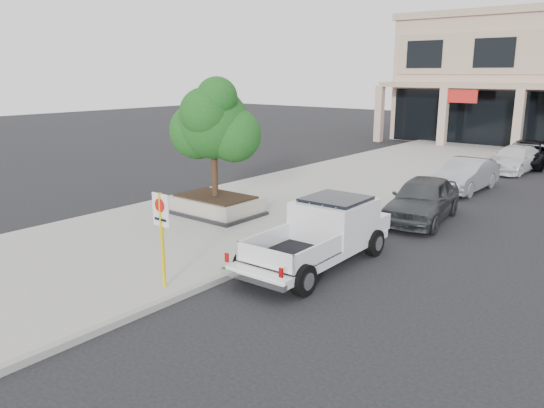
% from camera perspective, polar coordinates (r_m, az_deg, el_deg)
% --- Properties ---
extents(ground, '(120.00, 120.00, 0.00)m').
position_cam_1_polar(ground, '(13.30, 2.09, -8.77)').
color(ground, black).
rests_on(ground, ground).
extents(sidewalk, '(8.00, 52.00, 0.15)m').
position_cam_1_polar(sidewalk, '(21.01, -0.05, -0.01)').
color(sidewalk, gray).
rests_on(sidewalk, ground).
extents(curb, '(0.20, 52.00, 0.15)m').
position_cam_1_polar(curb, '(18.85, 9.32, -1.83)').
color(curb, gray).
rests_on(curb, ground).
extents(planter, '(3.20, 2.20, 0.68)m').
position_cam_1_polar(planter, '(19.33, -6.09, -0.10)').
color(planter, black).
rests_on(planter, sidewalk).
extents(planter_tree, '(2.90, 2.55, 4.00)m').
position_cam_1_polar(planter_tree, '(18.86, -5.70, 8.62)').
color(planter_tree, black).
rests_on(planter_tree, planter).
extents(no_parking_sign, '(0.55, 0.09, 2.30)m').
position_cam_1_polar(no_parking_sign, '(12.61, -11.79, -2.48)').
color(no_parking_sign, yellow).
rests_on(no_parking_sign, sidewalk).
extents(hedge, '(1.10, 0.99, 0.93)m').
position_cam_1_polar(hedge, '(18.54, 6.18, -0.26)').
color(hedge, '#134314').
rests_on(hedge, sidewalk).
extents(pickup_truck, '(2.17, 5.58, 1.74)m').
position_cam_1_polar(pickup_truck, '(14.37, 4.68, -3.37)').
color(pickup_truck, white).
rests_on(pickup_truck, ground).
extents(curb_car_a, '(2.47, 4.81, 1.57)m').
position_cam_1_polar(curb_car_a, '(19.52, 15.88, 0.51)').
color(curb_car_a, '#323638').
rests_on(curb_car_a, ground).
extents(curb_car_b, '(1.68, 4.43, 1.44)m').
position_cam_1_polar(curb_car_b, '(25.12, 20.14, 2.95)').
color(curb_car_b, '#96989D').
rests_on(curb_car_b, ground).
extents(curb_car_c, '(2.31, 4.79, 1.34)m').
position_cam_1_polar(curb_car_c, '(31.12, 24.61, 4.41)').
color(curb_car_c, silver).
rests_on(curb_car_c, ground).
extents(curb_car_d, '(2.47, 5.20, 1.43)m').
position_cam_1_polar(curb_car_d, '(33.26, 25.72, 4.91)').
color(curb_car_d, black).
rests_on(curb_car_d, ground).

